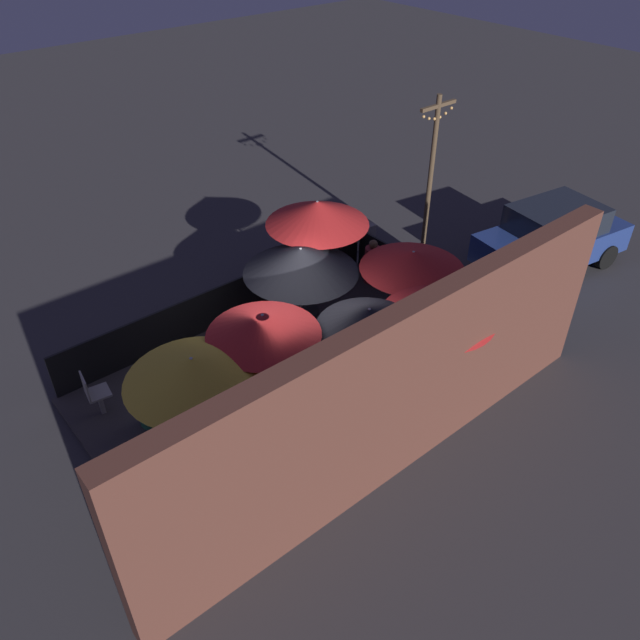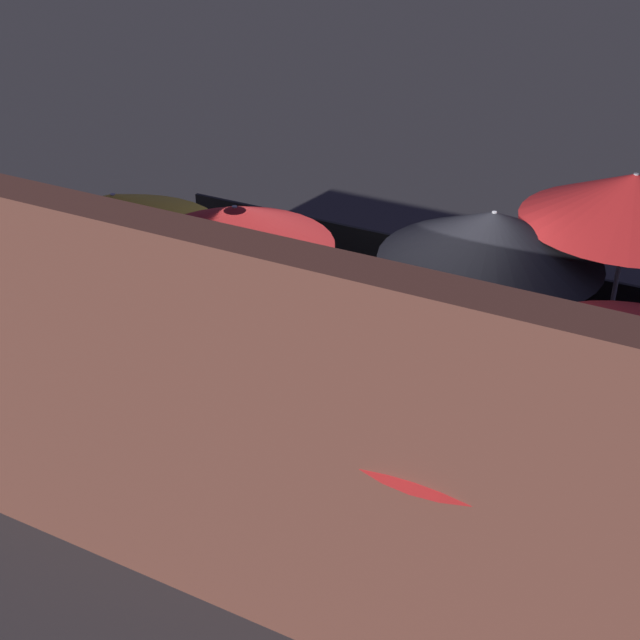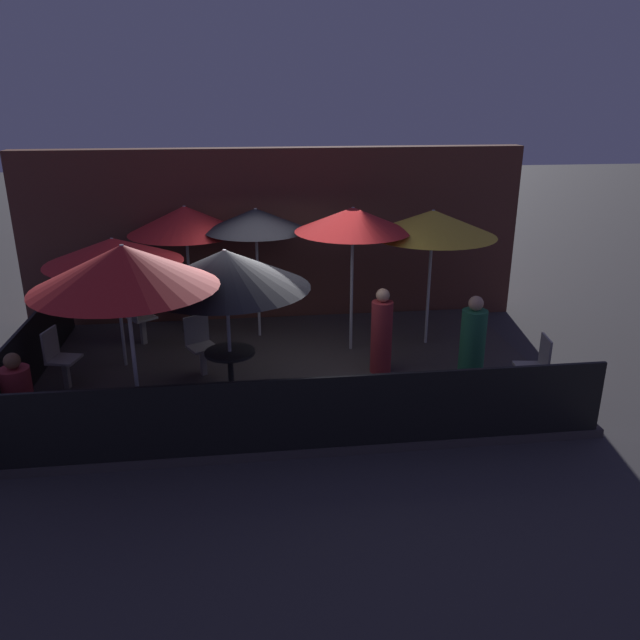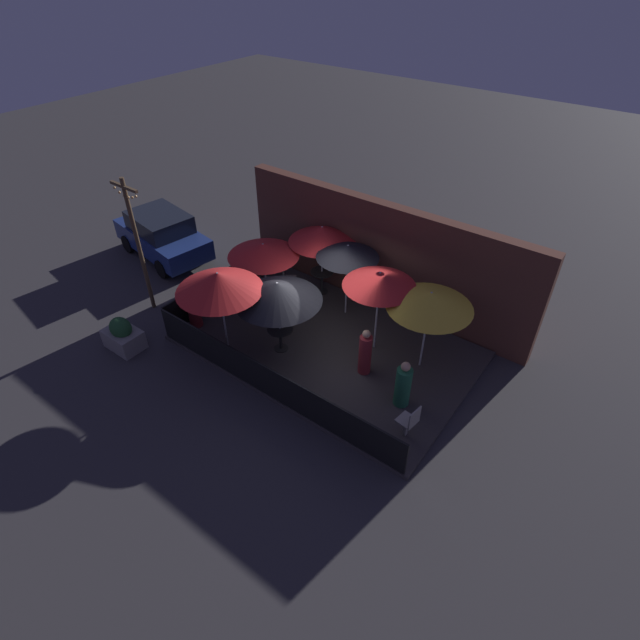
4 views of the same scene
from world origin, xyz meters
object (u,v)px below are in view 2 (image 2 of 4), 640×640
at_px(patio_umbrella_5, 115,214).
at_px(patron_0, 266,321).
at_px(patio_umbrella_4, 632,198).
at_px(patio_umbrella_6, 235,226).
at_px(dining_table_0, 480,351).
at_px(patio_chair_0, 187,253).
at_px(patio_umbrella_3, 341,313).
at_px(patio_chair_1, 495,409).
at_px(patron_1, 190,284).
at_px(patio_umbrella_0, 492,236).
at_px(patio_umbrella_1, 465,386).
at_px(dining_table_1, 451,538).
at_px(patio_chair_2, 577,529).

bearing_deg(patio_umbrella_5, patron_0, -134.00).
bearing_deg(patio_umbrella_4, patio_umbrella_6, 38.12).
height_order(dining_table_0, patio_chair_0, patio_chair_0).
relative_size(patio_umbrella_3, patio_chair_1, 2.50).
xyz_separation_m(patron_0, patron_1, (1.32, -0.39, -0.03)).
bearing_deg(patron_0, patio_umbrella_0, -66.37).
xyz_separation_m(patio_umbrella_6, patio_chair_1, (-2.47, -0.70, -1.72)).
xyz_separation_m(patio_umbrella_3, dining_table_0, (-0.48, -2.42, -1.55)).
bearing_deg(patio_umbrella_1, dining_table_1, 0.00).
bearing_deg(patio_umbrella_4, patio_chair_2, 98.11).
bearing_deg(patio_chair_1, patron_1, 52.90).
bearing_deg(patio_umbrella_0, patio_chair_1, 117.76).
distance_m(patio_umbrella_0, patio_umbrella_5, 3.77).
relative_size(patio_umbrella_0, dining_table_0, 3.20).
bearing_deg(patio_umbrella_4, dining_table_0, 37.72).
xyz_separation_m(patio_umbrella_4, patio_umbrella_6, (3.15, 2.47, 0.01)).
height_order(patio_umbrella_5, dining_table_0, patio_umbrella_5).
xyz_separation_m(patio_umbrella_0, patio_chair_0, (4.25, -0.60, -1.38)).
distance_m(patio_umbrella_3, dining_table_0, 2.92).
xyz_separation_m(dining_table_0, patio_chair_2, (-1.59, 2.23, -0.03)).
xyz_separation_m(patio_umbrella_3, patio_chair_2, (-2.07, -0.20, -1.58)).
relative_size(patio_umbrella_1, patio_umbrella_5, 0.98).
xyz_separation_m(patio_umbrella_4, dining_table_0, (1.14, 0.89, -1.66)).
height_order(patio_umbrella_1, dining_table_1, patio_umbrella_1).
relative_size(dining_table_1, patron_0, 0.56).
bearing_deg(patio_chair_1, patio_umbrella_1, 159.95).
bearing_deg(patio_chair_1, patio_umbrella_4, -48.66).
height_order(patio_umbrella_0, patio_chair_0, patio_umbrella_0).
height_order(patio_chair_0, patio_chair_2, same).
distance_m(patio_umbrella_1, patio_chair_2, 1.86).
relative_size(patio_umbrella_0, patron_1, 1.75).
bearing_deg(patio_umbrella_6, patron_1, -40.28).
bearing_deg(patron_1, patio_umbrella_3, 95.62).
bearing_deg(dining_table_1, patio_umbrella_1, 180.00).
distance_m(dining_table_1, patron_1, 5.11).
relative_size(patio_umbrella_0, patron_0, 1.69).
bearing_deg(dining_table_0, dining_table_1, 104.37).
distance_m(patio_umbrella_1, dining_table_1, 1.46).
height_order(patio_umbrella_4, patio_chair_1, patio_umbrella_4).
distance_m(patio_umbrella_3, patron_1, 4.13).
xyz_separation_m(patio_umbrella_1, dining_table_0, (0.74, -2.87, -1.49)).
height_order(patio_umbrella_5, patron_1, patio_umbrella_5).
bearing_deg(dining_table_0, patio_umbrella_3, 78.73).
height_order(patio_umbrella_1, dining_table_0, patio_umbrella_1).
height_order(patio_umbrella_3, patio_chair_0, patio_umbrella_3).
bearing_deg(patron_0, patio_umbrella_6, -153.91).
bearing_deg(patio_umbrella_0, patio_umbrella_5, 26.78).
height_order(patio_umbrella_3, dining_table_0, patio_umbrella_3).
xyz_separation_m(patio_umbrella_1, patron_0, (3.05, -2.26, -1.43)).
relative_size(patron_0, patron_1, 1.04).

